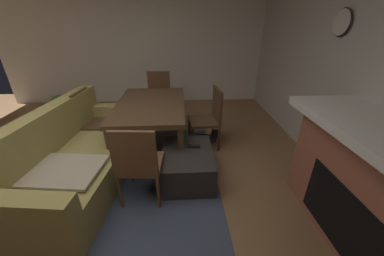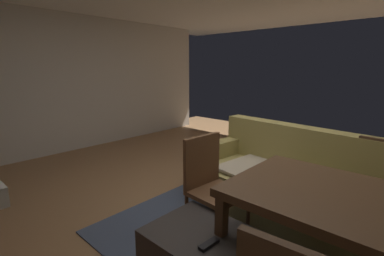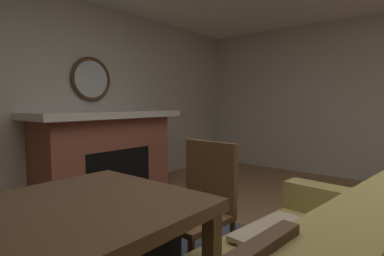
# 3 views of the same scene
# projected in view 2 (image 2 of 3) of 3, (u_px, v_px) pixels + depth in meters

# --- Properties ---
(floor) EXTENTS (8.55, 8.55, 0.00)m
(floor) POSITION_uv_depth(u_px,v_px,m) (229.00, 209.00, 3.05)
(floor) COLOR olive
(wall_left) EXTENTS (0.12, 6.17, 2.50)m
(wall_left) POSITION_uv_depth(u_px,v_px,m) (74.00, 84.00, 5.14)
(wall_left) COLOR beige
(wall_left) RESTS_ON ground
(area_rug) EXTENTS (2.60, 2.00, 0.01)m
(area_rug) POSITION_uv_depth(u_px,v_px,m) (250.00, 241.00, 2.48)
(area_rug) COLOR #3D475B
(area_rug) RESTS_ON ground
(couch) EXTENTS (2.26, 1.19, 0.91)m
(couch) POSITION_uv_depth(u_px,v_px,m) (291.00, 187.00, 2.88)
(couch) COLOR #9E8E4C
(couch) RESTS_ON ground
(tv_remote) EXTENTS (0.06, 0.16, 0.02)m
(tv_remote) POSITION_uv_depth(u_px,v_px,m) (209.00, 244.00, 1.81)
(tv_remote) COLOR black
(tv_remote) RESTS_ON ottoman_coffee_table
(dining_table) EXTENTS (1.53, 0.98, 0.74)m
(dining_table) POSITION_uv_depth(u_px,v_px,m) (353.00, 210.00, 1.73)
(dining_table) COLOR #513823
(dining_table) RESTS_ON ground
(dining_chair_west) EXTENTS (0.47, 0.47, 0.93)m
(dining_chair_west) POSITION_uv_depth(u_px,v_px,m) (210.00, 181.00, 2.53)
(dining_chair_west) COLOR brown
(dining_chair_west) RESTS_ON ground
(dining_chair_north) EXTENTS (0.47, 0.47, 0.93)m
(dining_chair_north) POSITION_uv_depth(u_px,v_px,m) (378.00, 187.00, 2.39)
(dining_chair_north) COLOR #513823
(dining_chair_north) RESTS_ON ground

